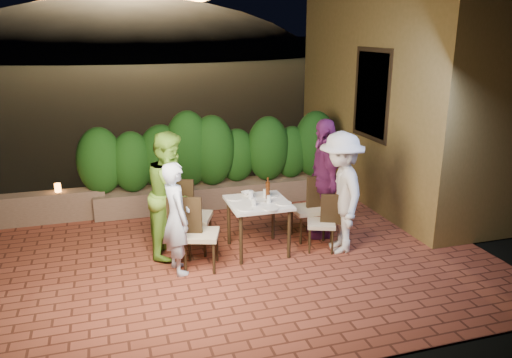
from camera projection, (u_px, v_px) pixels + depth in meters
name	position (u px, v px, depth m)	size (l,w,h in m)	color
ground	(237.00, 261.00, 6.92)	(400.00, 400.00, 0.00)	black
terrace_floor	(229.00, 250.00, 7.39)	(7.00, 6.00, 0.15)	brown
building_wall	(399.00, 62.00, 9.03)	(1.60, 5.00, 5.00)	olive
window_pane	(373.00, 94.00, 8.50)	(0.08, 1.00, 1.40)	black
window_frame	(373.00, 94.00, 8.50)	(0.06, 1.15, 1.55)	black
planter	(215.00, 194.00, 9.02)	(4.20, 0.55, 0.40)	brown
hedge	(214.00, 154.00, 8.80)	(4.00, 0.70, 1.10)	#164312
parapet	(36.00, 208.00, 8.16)	(2.20, 0.30, 0.50)	brown
hill	(131.00, 87.00, 63.56)	(52.00, 40.00, 22.00)	black
dining_table	(258.00, 226.00, 7.09)	(0.83, 0.83, 0.75)	white
plate_nw	(245.00, 209.00, 6.68)	(0.20, 0.20, 0.01)	white
plate_sw	(234.00, 198.00, 7.10)	(0.22, 0.22, 0.01)	white
plate_ne	(284.00, 203.00, 6.90)	(0.22, 0.22, 0.01)	white
plate_se	(270.00, 195.00, 7.23)	(0.24, 0.24, 0.01)	white
plate_centre	(259.00, 200.00, 7.01)	(0.21, 0.21, 0.01)	white
plate_front	(271.00, 208.00, 6.70)	(0.22, 0.22, 0.01)	white
glass_nw	(254.00, 202.00, 6.79)	(0.07, 0.07, 0.11)	silver
glass_sw	(251.00, 195.00, 7.08)	(0.07, 0.07, 0.12)	silver
glass_ne	(269.00, 199.00, 6.91)	(0.06, 0.06, 0.11)	silver
glass_se	(265.00, 193.00, 7.15)	(0.07, 0.07, 0.12)	silver
beer_bottle	(268.00, 188.00, 7.06)	(0.06, 0.06, 0.31)	#441F0B
bowl	(248.00, 193.00, 7.26)	(0.18, 0.18, 0.04)	white
chair_left_front	(201.00, 233.00, 6.56)	(0.46, 0.46, 0.98)	black
chair_left_back	(193.00, 216.00, 7.06)	(0.49, 0.49, 1.06)	black
chair_right_front	(321.00, 222.00, 7.12)	(0.39, 0.39, 0.84)	black
chair_right_back	(308.00, 208.00, 7.49)	(0.45, 0.45, 0.98)	black
diner_blue	(176.00, 218.00, 6.39)	(0.54, 0.36, 1.49)	#C6DAFE
diner_green	(171.00, 194.00, 6.90)	(0.85, 0.67, 1.76)	#7AB939
diner_white	(340.00, 193.00, 6.98)	(1.12, 0.64, 1.73)	silver
diner_purple	(324.00, 178.00, 7.51)	(1.07, 0.44, 1.82)	#68225B
parapet_lamp	(58.00, 188.00, 8.17)	(0.10, 0.10, 0.14)	orange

